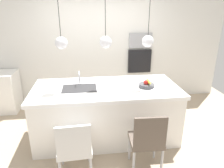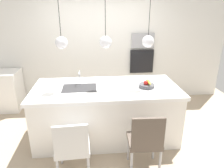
% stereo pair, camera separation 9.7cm
% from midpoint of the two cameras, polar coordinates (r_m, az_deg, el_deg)
% --- Properties ---
extents(floor, '(6.60, 6.60, 0.00)m').
position_cam_midpoint_polar(floor, '(3.90, -0.78, -13.74)').
color(floor, tan).
rests_on(floor, ground).
extents(back_wall, '(6.00, 0.10, 2.60)m').
position_cam_midpoint_polar(back_wall, '(4.95, -2.46, 10.05)').
color(back_wall, silver).
rests_on(back_wall, ground).
extents(kitchen_island, '(2.43, 1.12, 0.93)m').
position_cam_midpoint_polar(kitchen_island, '(3.66, -0.81, -7.64)').
color(kitchen_island, white).
rests_on(kitchen_island, ground).
extents(sink_basin, '(0.56, 0.40, 0.02)m').
position_cam_midpoint_polar(sink_basin, '(3.46, -8.15, -1.14)').
color(sink_basin, '#2D2D30').
rests_on(sink_basin, kitchen_island).
extents(faucet, '(0.02, 0.17, 0.22)m').
position_cam_midpoint_polar(faucet, '(3.61, -8.14, 2.27)').
color(faucet, silver).
rests_on(faucet, kitchen_island).
extents(fruit_bowl, '(0.26, 0.26, 0.14)m').
position_cam_midpoint_polar(fruit_bowl, '(3.48, 10.34, -0.15)').
color(fruit_bowl, '#4C4C51').
rests_on(fruit_bowl, kitchen_island).
extents(microwave, '(0.54, 0.08, 0.34)m').
position_cam_midpoint_polar(microwave, '(5.01, 8.98, 11.76)').
color(microwave, '#9E9EA3').
rests_on(microwave, back_wall).
extents(oven, '(0.56, 0.08, 0.56)m').
position_cam_midpoint_polar(oven, '(5.10, 8.67, 6.20)').
color(oven, black).
rests_on(oven, back_wall).
extents(chair_near, '(0.47, 0.49, 0.88)m').
position_cam_midpoint_polar(chair_near, '(2.85, -9.86, -16.40)').
color(chair_near, silver).
rests_on(chair_near, ground).
extents(chair_middle, '(0.46, 0.43, 0.91)m').
position_cam_midpoint_polar(chair_middle, '(2.92, 10.13, -14.91)').
color(chair_middle, brown).
rests_on(chair_middle, ground).
extents(pendant_light_left, '(0.19, 0.19, 0.79)m').
position_cam_midpoint_polar(pendant_light_left, '(3.28, -12.90, 11.02)').
color(pendant_light_left, silver).
extents(pendant_light_center, '(0.19, 0.19, 0.79)m').
position_cam_midpoint_polar(pendant_light_center, '(3.27, -0.92, 11.47)').
color(pendant_light_center, silver).
extents(pendant_light_right, '(0.19, 0.19, 0.79)m').
position_cam_midpoint_polar(pendant_light_right, '(3.39, 10.71, 11.45)').
color(pendant_light_right, silver).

